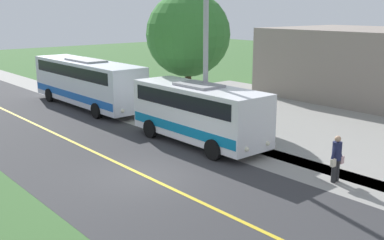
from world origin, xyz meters
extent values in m
plane|color=#3D6633|center=(0.00, 0.00, 0.00)|extent=(120.00, 120.00, 0.00)
cube|color=#333335|center=(0.00, 0.00, 0.00)|extent=(8.00, 100.00, 0.01)
cube|color=gray|center=(-5.20, 0.00, 0.00)|extent=(2.40, 100.00, 0.01)
cube|color=gray|center=(-12.40, 3.00, 0.00)|extent=(14.00, 36.00, 0.01)
cube|color=gold|center=(0.00, 0.00, 0.01)|extent=(0.16, 100.00, 0.00)
cube|color=white|center=(-4.46, -1.99, 1.54)|extent=(2.32, 7.32, 2.37)
cube|color=#0C72A5|center=(-4.46, -1.99, 0.90)|extent=(2.36, 7.17, 0.44)
cube|color=black|center=(-4.46, -1.99, 2.17)|extent=(2.36, 6.59, 0.70)
cube|color=gray|center=(-4.46, -1.99, 2.78)|extent=(1.39, 2.20, 0.12)
cylinder|color=black|center=(-5.62, 0.27, 0.45)|extent=(0.25, 0.90, 0.90)
cylinder|color=black|center=(-3.30, 0.27, 0.45)|extent=(0.25, 0.90, 0.90)
cylinder|color=black|center=(-5.62, -4.26, 0.45)|extent=(0.25, 0.90, 0.90)
cylinder|color=black|center=(-3.30, -4.26, 0.45)|extent=(0.25, 0.90, 0.90)
sphere|color=#F2EACC|center=(-5.10, 1.69, 0.70)|extent=(0.20, 0.20, 0.20)
sphere|color=#F2EACC|center=(-3.82, 1.69, 0.70)|extent=(0.20, 0.20, 0.20)
cube|color=silver|center=(-4.48, -12.91, 1.65)|extent=(2.37, 10.47, 2.61)
cube|color=blue|center=(-4.48, -12.91, 0.90)|extent=(2.41, 10.26, 0.44)
cube|color=black|center=(-4.48, -12.91, 2.41)|extent=(2.41, 9.42, 0.70)
cube|color=gray|center=(-4.48, -12.91, 3.02)|extent=(1.42, 3.14, 0.12)
cylinder|color=black|center=(-5.67, -9.67, 0.45)|extent=(0.25, 0.90, 0.90)
cylinder|color=black|center=(-3.30, -9.67, 0.45)|extent=(0.25, 0.90, 0.90)
cylinder|color=black|center=(-5.67, -16.16, 0.45)|extent=(0.25, 0.90, 0.90)
cylinder|color=black|center=(-3.30, -16.16, 0.45)|extent=(0.25, 0.90, 0.90)
sphere|color=#F2EACC|center=(-5.14, -7.66, 0.70)|extent=(0.20, 0.20, 0.20)
sphere|color=#F2EACC|center=(-3.83, -7.66, 0.70)|extent=(0.20, 0.20, 0.20)
cylinder|color=#262628|center=(-5.10, 5.02, 0.42)|extent=(0.18, 0.18, 0.85)
cylinder|color=#262628|center=(-4.90, 5.02, 0.42)|extent=(0.18, 0.18, 0.85)
cylinder|color=#1E2347|center=(-5.00, 5.02, 1.19)|extent=(0.34, 0.34, 0.67)
sphere|color=tan|center=(-5.00, 5.02, 1.64)|extent=(0.23, 0.23, 0.23)
cylinder|color=#1E2347|center=(-5.19, 5.02, 1.22)|extent=(0.28, 0.10, 0.61)
cube|color=beige|center=(-5.26, 5.07, 0.80)|extent=(0.20, 0.12, 0.28)
cylinder|color=#1E2347|center=(-4.82, 5.02, 1.22)|extent=(0.28, 0.10, 0.61)
cube|color=beige|center=(-4.74, 5.07, 0.80)|extent=(0.20, 0.12, 0.28)
cylinder|color=#9E9EA3|center=(-5.00, -2.13, 4.14)|extent=(0.24, 0.24, 8.28)
cylinder|color=#4C3826|center=(-7.40, -6.28, 1.52)|extent=(0.36, 0.36, 3.03)
sphere|color=#387A33|center=(-7.40, -6.28, 4.80)|extent=(4.71, 4.71, 4.71)
camera|label=1|loc=(9.37, 13.87, 6.21)|focal=43.37mm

